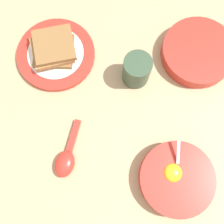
# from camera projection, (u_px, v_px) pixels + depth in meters

# --- Properties ---
(ground_plane) EXTENTS (3.00, 3.00, 0.00)m
(ground_plane) POSITION_uv_depth(u_px,v_px,m) (135.00, 115.00, 0.68)
(ground_plane) COLOR tan
(egg_bowl) EXTENTS (0.18, 0.18, 0.07)m
(egg_bowl) POSITION_uv_depth(u_px,v_px,m) (176.00, 178.00, 0.62)
(egg_bowl) COLOR red
(egg_bowl) RESTS_ON ground_plane
(toast_plate) EXTENTS (0.21, 0.21, 0.02)m
(toast_plate) POSITION_uv_depth(u_px,v_px,m) (56.00, 54.00, 0.72)
(toast_plate) COLOR red
(toast_plate) RESTS_ON ground_plane
(toast_sandwich) EXTENTS (0.11, 0.12, 0.04)m
(toast_sandwich) POSITION_uv_depth(u_px,v_px,m) (53.00, 49.00, 0.69)
(toast_sandwich) COLOR brown
(toast_sandwich) RESTS_ON toast_plate
(soup_spoon) EXTENTS (0.15, 0.08, 0.03)m
(soup_spoon) POSITION_uv_depth(u_px,v_px,m) (66.00, 159.00, 0.64)
(soup_spoon) COLOR red
(soup_spoon) RESTS_ON ground_plane
(congee_bowl) EXTENTS (0.20, 0.20, 0.04)m
(congee_bowl) POSITION_uv_depth(u_px,v_px,m) (198.00, 52.00, 0.71)
(congee_bowl) COLOR red
(congee_bowl) RESTS_ON ground_plane
(drinking_cup) EXTENTS (0.07, 0.07, 0.09)m
(drinking_cup) POSITION_uv_depth(u_px,v_px,m) (137.00, 70.00, 0.67)
(drinking_cup) COLOR #334733
(drinking_cup) RESTS_ON ground_plane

